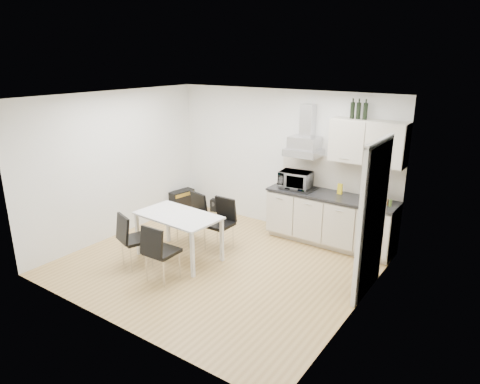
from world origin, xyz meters
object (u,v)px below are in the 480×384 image
at_px(guitar_amp, 182,201).
at_px(floor_speaker, 215,205).
at_px(chair_far_left, 190,219).
at_px(chair_near_right, 162,252).
at_px(kitchenette, 334,199).
at_px(chair_far_right, 219,225).
at_px(dining_table, 178,220).
at_px(chair_near_left, 136,240).

bearing_deg(guitar_amp, floor_speaker, 42.98).
bearing_deg(chair_far_left, floor_speaker, -53.99).
bearing_deg(chair_near_right, guitar_amp, 125.57).
relative_size(kitchenette, chair_near_right, 2.86).
bearing_deg(kitchenette, chair_far_left, -147.18).
bearing_deg(floor_speaker, chair_far_right, -63.49).
xyz_separation_m(kitchenette, chair_far_right, (-1.49, -1.28, -0.39)).
xyz_separation_m(dining_table, chair_near_right, (0.29, -0.67, -0.22)).
relative_size(kitchenette, dining_table, 1.81).
xyz_separation_m(chair_far_right, chair_near_right, (-0.04, -1.30, 0.00)).
relative_size(chair_far_left, guitar_amp, 1.54).
bearing_deg(guitar_amp, chair_near_right, -43.62).
height_order(dining_table, floor_speaker, dining_table).
bearing_deg(chair_near_left, chair_far_right, 79.72).
xyz_separation_m(kitchenette, dining_table, (-1.83, -1.91, -0.17)).
bearing_deg(kitchenette, floor_speaker, 176.52).
relative_size(guitar_amp, floor_speaker, 2.18).
distance_m(dining_table, guitar_amp, 2.28).
bearing_deg(guitar_amp, chair_far_left, -32.87).
bearing_deg(chair_near_left, dining_table, 78.17).
distance_m(chair_far_right, floor_speaker, 1.92).
height_order(dining_table, chair_far_left, chair_far_left).
distance_m(kitchenette, floor_speaker, 2.81).
bearing_deg(chair_far_right, floor_speaker, -49.46).
height_order(chair_far_right, guitar_amp, chair_far_right).
relative_size(chair_far_right, chair_near_right, 1.00).
bearing_deg(chair_far_left, chair_near_right, 126.54).
bearing_deg(dining_table, floor_speaker, 116.58).
distance_m(chair_near_right, guitar_amp, 2.96).
bearing_deg(chair_far_left, chair_near_left, 97.74).
xyz_separation_m(chair_far_right, chair_near_left, (-0.69, -1.21, 0.00)).
bearing_deg(kitchenette, dining_table, -133.77).
distance_m(chair_far_left, guitar_amp, 1.67).
bearing_deg(chair_near_left, floor_speaker, 120.75).
distance_m(chair_near_left, guitar_amp, 2.54).
bearing_deg(chair_near_right, chair_far_right, 86.97).
distance_m(dining_table, floor_speaker, 2.32).
bearing_deg(chair_near_right, dining_table, 112.30).
height_order(dining_table, chair_far_right, chair_far_right).
bearing_deg(chair_far_right, chair_near_right, 88.49).
distance_m(dining_table, chair_far_right, 0.74).
relative_size(chair_far_right, chair_near_left, 1.00).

